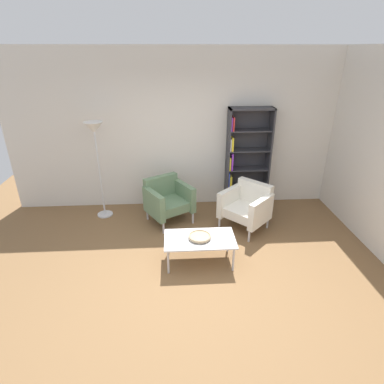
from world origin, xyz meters
name	(u,v)px	position (x,y,z in m)	size (l,w,h in m)	color
ground_plane	(192,283)	(0.00, 0.00, 0.00)	(8.32, 8.32, 0.00)	brown
plaster_back_panel	(183,131)	(0.00, 2.46, 1.45)	(6.40, 0.12, 2.90)	silver
bookshelf_tall	(245,160)	(1.14, 2.26, 0.92)	(0.80, 0.30, 1.90)	#333338
coffee_table_low	(200,240)	(0.14, 0.46, 0.37)	(1.00, 0.56, 0.40)	silver
decorative_bowl	(200,236)	(0.14, 0.46, 0.43)	(0.32, 0.32, 0.05)	tan
armchair_by_bookshelf	(168,199)	(-0.32, 1.72, 0.41)	(0.94, 0.92, 0.78)	slate
armchair_corner_red	(247,206)	(1.03, 1.39, 0.41)	(0.95, 0.95, 0.78)	white
floor_lamp_torchiere	(95,139)	(-1.50, 1.98, 1.45)	(0.32, 0.32, 1.74)	silver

